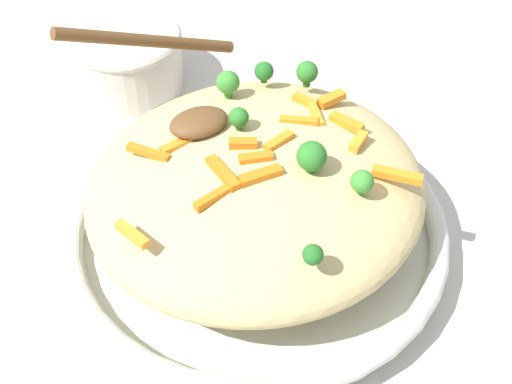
{
  "coord_description": "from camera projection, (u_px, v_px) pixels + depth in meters",
  "views": [
    {
      "loc": [
        -0.21,
        -0.4,
        0.54
      ],
      "look_at": [
        0.0,
        0.0,
        0.08
      ],
      "focal_mm": 48.04,
      "sensor_mm": 36.0,
      "label": 1
    }
  ],
  "objects": [
    {
      "name": "broccoli_floret_4",
      "position": [
        234.0,
        119.0,
        0.62
      ],
      "size": [
        0.02,
        0.02,
        0.02
      ],
      "color": "#296820",
      "rests_on": "pasta_mound"
    },
    {
      "name": "serving_spoon",
      "position": [
        178.0,
        88.0,
        0.64
      ],
      "size": [
        0.18,
        0.12,
        0.09
      ],
      "color": "brown",
      "rests_on": "pasta_mound"
    },
    {
      "name": "carrot_piece_8",
      "position": [
        214.0,
        197.0,
        0.57
      ],
      "size": [
        0.04,
        0.02,
        0.01
      ],
      "primitive_type": "cube",
      "rotation": [
        0.0,
        0.0,
        0.23
      ],
      "color": "orange",
      "rests_on": "pasta_mound"
    },
    {
      "name": "ground_plane",
      "position": [
        256.0,
        246.0,
        0.7
      ],
      "size": [
        2.4,
        2.4,
        0.0
      ],
      "primitive_type": "plane",
      "color": "beige"
    },
    {
      "name": "serving_bowl",
      "position": [
        256.0,
        231.0,
        0.68
      ],
      "size": [
        0.38,
        0.38,
        0.04
      ],
      "color": "silver",
      "rests_on": "ground_plane"
    },
    {
      "name": "carrot_piece_11",
      "position": [
        304.0,
        101.0,
        0.67
      ],
      "size": [
        0.02,
        0.03,
        0.01
      ],
      "primitive_type": "cube",
      "rotation": [
        0.0,
        0.0,
        2.02
      ],
      "color": "orange",
      "rests_on": "pasta_mound"
    },
    {
      "name": "carrot_piece_15",
      "position": [
        332.0,
        99.0,
        0.67
      ],
      "size": [
        0.03,
        0.01,
        0.01
      ],
      "primitive_type": "cube",
      "rotation": [
        0.0,
        0.0,
        3.28
      ],
      "color": "orange",
      "rests_on": "pasta_mound"
    },
    {
      "name": "pasta_mound",
      "position": [
        256.0,
        187.0,
        0.64
      ],
      "size": [
        0.32,
        0.3,
        0.09
      ],
      "primitive_type": "ellipsoid",
      "color": "#D1BA7A",
      "rests_on": "serving_bowl"
    },
    {
      "name": "broccoli_floret_6",
      "position": [
        264.0,
        72.0,
        0.68
      ],
      "size": [
        0.02,
        0.02,
        0.02
      ],
      "color": "#205B1C",
      "rests_on": "pasta_mound"
    },
    {
      "name": "carrot_piece_3",
      "position": [
        176.0,
        146.0,
        0.62
      ],
      "size": [
        0.03,
        0.01,
        0.01
      ],
      "primitive_type": "cube",
      "rotation": [
        0.0,
        0.0,
        0.15
      ],
      "color": "orange",
      "rests_on": "pasta_mound"
    },
    {
      "name": "companion_bowl",
      "position": [
        128.0,
        58.0,
        0.86
      ],
      "size": [
        0.14,
        0.14,
        0.08
      ],
      "color": "beige",
      "rests_on": "ground_plane"
    },
    {
      "name": "broccoli_floret_3",
      "position": [
        228.0,
        83.0,
        0.66
      ],
      "size": [
        0.02,
        0.02,
        0.03
      ],
      "color": "#377928",
      "rests_on": "pasta_mound"
    },
    {
      "name": "broccoli_floret_0",
      "position": [
        362.0,
        182.0,
        0.57
      ],
      "size": [
        0.02,
        0.02,
        0.02
      ],
      "color": "#377928",
      "rests_on": "pasta_mound"
    },
    {
      "name": "carrot_piece_13",
      "position": [
        279.0,
        141.0,
        0.61
      ],
      "size": [
        0.03,
        0.02,
        0.01
      ],
      "primitive_type": "cube",
      "rotation": [
        0.0,
        0.0,
        3.43
      ],
      "color": "orange",
      "rests_on": "pasta_mound"
    },
    {
      "name": "carrot_piece_9",
      "position": [
        358.0,
        142.0,
        0.62
      ],
      "size": [
        0.03,
        0.02,
        0.01
      ],
      "primitive_type": "cube",
      "rotation": [
        0.0,
        0.0,
        3.74
      ],
      "color": "orange",
      "rests_on": "pasta_mound"
    },
    {
      "name": "carrot_piece_5",
      "position": [
        316.0,
        114.0,
        0.65
      ],
      "size": [
        0.02,
        0.03,
        0.01
      ],
      "primitive_type": "cube",
      "rotation": [
        0.0,
        0.0,
        4.43
      ],
      "color": "orange",
      "rests_on": "pasta_mound"
    },
    {
      "name": "carrot_piece_12",
      "position": [
        348.0,
        124.0,
        0.64
      ],
      "size": [
        0.02,
        0.03,
        0.01
      ],
      "primitive_type": "cube",
      "rotation": [
        0.0,
        0.0,
        2.01
      ],
      "color": "orange",
      "rests_on": "pasta_mound"
    },
    {
      "name": "carrot_piece_6",
      "position": [
        299.0,
        121.0,
        0.64
      ],
      "size": [
        0.03,
        0.03,
        0.01
      ],
      "primitive_type": "cube",
      "rotation": [
        0.0,
        0.0,
        2.58
      ],
      "color": "orange",
      "rests_on": "pasta_mound"
    },
    {
      "name": "carrot_piece_4",
      "position": [
        243.0,
        144.0,
        0.61
      ],
      "size": [
        0.03,
        0.02,
        0.01
      ],
      "primitive_type": "cube",
      "rotation": [
        0.0,
        0.0,
        5.81
      ],
      "color": "orange",
      "rests_on": "pasta_mound"
    },
    {
      "name": "carrot_piece_1",
      "position": [
        132.0,
        234.0,
        0.54
      ],
      "size": [
        0.02,
        0.04,
        0.01
      ],
      "primitive_type": "cube",
      "rotation": [
        0.0,
        0.0,
        5.06
      ],
      "color": "orange",
      "rests_on": "pasta_mound"
    },
    {
      "name": "carrot_piece_0",
      "position": [
        256.0,
        158.0,
        0.6
      ],
      "size": [
        0.03,
        0.02,
        0.01
      ],
      "primitive_type": "cube",
      "rotation": [
        0.0,
        0.0,
        2.87
      ],
      "color": "orange",
      "rests_on": "pasta_mound"
    },
    {
      "name": "carrot_piece_7",
      "position": [
        223.0,
        173.0,
        0.59
      ],
      "size": [
        0.01,
        0.04,
        0.01
      ],
      "primitive_type": "cube",
      "rotation": [
        0.0,
        0.0,
        4.82
      ],
      "color": "orange",
      "rests_on": "pasta_mound"
    },
    {
      "name": "broccoli_floret_2",
      "position": [
        312.0,
        157.0,
        0.58
      ],
      "size": [
        0.03,
        0.03,
        0.03
      ],
      "color": "#296820",
      "rests_on": "pasta_mound"
    },
    {
      "name": "carrot_piece_14",
      "position": [
        148.0,
        152.0,
        0.61
      ],
      "size": [
        0.03,
        0.04,
        0.01
      ],
      "primitive_type": "cube",
      "rotation": [
        0.0,
        0.0,
        2.25
      ],
      "color": "orange",
      "rests_on": "pasta_mound"
    },
    {
      "name": "broccoli_floret_5",
      "position": [
        313.0,
        255.0,
        0.52
      ],
      "size": [
        0.02,
        0.02,
        0.02
      ],
      "color": "#205B1C",
      "rests_on": "pasta_mound"
    },
    {
      "name": "broccoli_floret_1",
      "position": [
        307.0,
        72.0,
        0.68
      ],
      "size": [
        0.02,
        0.02,
        0.03
      ],
      "color": "#296820",
      "rests_on": "pasta_mound"
    },
    {
      "name": "carrot_piece_10",
      "position": [
        260.0,
        175.0,
        0.58
      ],
      "size": [
        0.04,
        0.01,
        0.01
      ],
      "primitive_type": "cube",
      "rotation": [
        0.0,
        0.0,
        6.23
      ],
      "color": "orange",
      "rests_on": "pasta_mound"
    },
    {
      "name": "carrot_piece_2",
      "position": [
        397.0,
        175.0,
        0.59
      ],
      "size": [
        0.04,
        0.04,
        0.01
      ],
      "primitive_type": "cube",
      "rotation": [
        0.0,
        0.0,
        2.36
      ],
      "color": "orange",
      "rests_on": "pasta_mound"
    }
  ]
}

